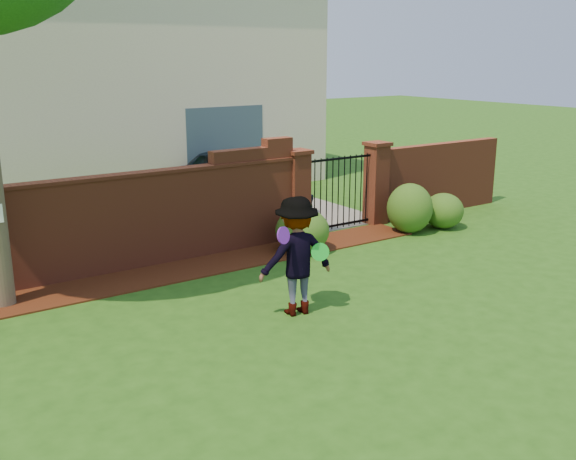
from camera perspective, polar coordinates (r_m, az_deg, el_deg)
ground at (r=9.53m, az=2.89°, el=-8.29°), size 80.00×80.00×0.01m
mulch_bed at (r=11.79m, az=-10.75°, el=-3.80°), size 11.10×1.08×0.03m
brick_wall at (r=11.78m, az=-16.99°, el=0.42°), size 8.70×0.31×2.16m
brick_wall_return at (r=16.45m, az=12.89°, el=4.43°), size 4.00×0.25×1.70m
pillar_left at (r=13.69m, az=0.81°, el=3.18°), size 0.50×0.50×1.88m
pillar_right at (r=15.04m, az=7.69°, el=4.12°), size 0.50×0.50×1.88m
iron_gate at (r=14.36m, az=4.41°, el=3.28°), size 1.78×0.03×1.60m
driveway at (r=17.76m, az=-3.75°, el=2.76°), size 3.20×8.00×0.01m
house at (r=19.98m, az=-16.32°, el=12.70°), size 12.40×6.40×6.30m
car at (r=16.64m, az=-3.63°, el=4.47°), size 2.25×4.45×1.45m
shrub_left at (r=12.82m, az=1.26°, el=-0.04°), size 1.06×1.06×0.87m
shrub_middle at (r=14.44m, az=10.57°, el=1.88°), size 0.99×0.99×1.09m
shrub_right at (r=15.01m, az=13.40°, el=1.64°), size 0.89×0.89×0.79m
man at (r=9.62m, az=0.80°, el=-2.34°), size 1.25×0.85×1.79m
frisbee_purple at (r=9.15m, az=-0.40°, el=-0.47°), size 0.26×0.14×0.25m
frisbee_green at (r=9.56m, az=2.81°, el=-1.92°), size 0.27×0.19×0.27m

